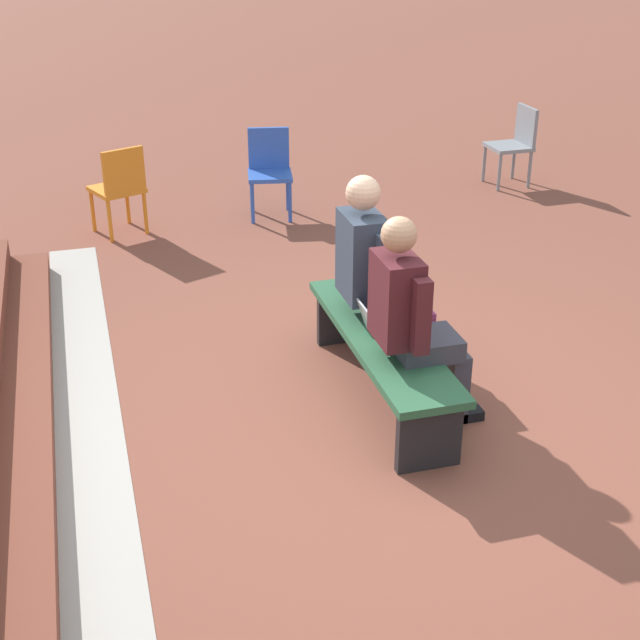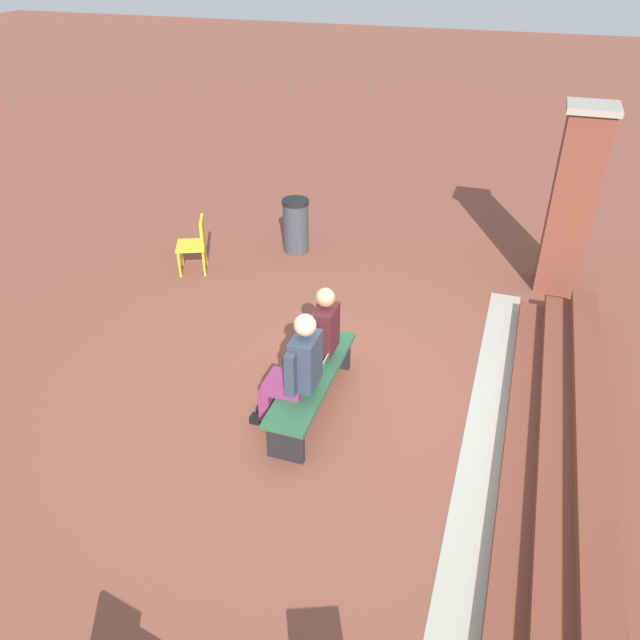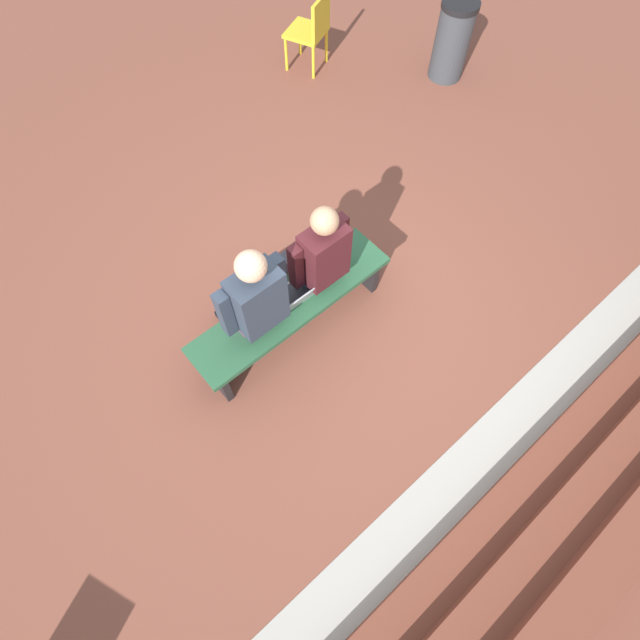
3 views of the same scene
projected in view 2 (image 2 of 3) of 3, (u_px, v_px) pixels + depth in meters
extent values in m
plane|color=brown|center=(334.00, 391.00, 7.00)|extent=(60.00, 60.00, 0.00)
cube|color=#A8A399|center=(483.00, 444.00, 6.27)|extent=(6.35, 0.40, 0.01)
cube|color=brown|center=(552.00, 454.00, 6.06)|extent=(5.55, 0.90, 0.15)
cube|color=brown|center=(571.00, 446.00, 5.94)|extent=(5.55, 0.60, 0.15)
cube|color=brown|center=(592.00, 438.00, 5.82)|extent=(5.55, 0.30, 0.15)
cube|color=brown|center=(572.00, 205.00, 8.41)|extent=(0.56, 0.56, 2.48)
cube|color=gray|center=(594.00, 107.00, 7.72)|extent=(0.64, 0.64, 0.08)
cube|color=#285638|center=(312.00, 377.00, 6.53)|extent=(1.80, 0.44, 0.05)
cube|color=black|center=(335.00, 352.00, 7.29)|extent=(0.06, 0.37, 0.40)
cube|color=black|center=(286.00, 443.00, 6.01)|extent=(0.06, 0.37, 0.40)
cube|color=#383842|center=(307.00, 351.00, 6.78)|extent=(0.31, 0.37, 0.13)
cube|color=#383842|center=(295.00, 364.00, 7.05)|extent=(0.10, 0.11, 0.45)
cube|color=black|center=(290.00, 377.00, 7.16)|extent=(0.10, 0.22, 0.06)
cube|color=#383842|center=(289.00, 373.00, 6.91)|extent=(0.10, 0.11, 0.45)
cube|color=black|center=(285.00, 385.00, 7.03)|extent=(0.10, 0.22, 0.06)
cube|color=#47191E|center=(325.00, 329.00, 6.55)|extent=(0.35, 0.22, 0.52)
cube|color=navy|center=(315.00, 330.00, 6.60)|extent=(0.05, 0.01, 0.31)
cube|color=#47191E|center=(326.00, 319.00, 6.76)|extent=(0.08, 0.09, 0.44)
cube|color=#47191E|center=(313.00, 341.00, 6.40)|extent=(0.08, 0.09, 0.44)
sphere|color=tan|center=(325.00, 297.00, 6.35)|extent=(0.20, 0.20, 0.20)
cube|color=#7F2D5B|center=(286.00, 384.00, 6.28)|extent=(0.33, 0.39, 0.14)
cube|color=#7F2D5B|center=(272.00, 397.00, 6.56)|extent=(0.11, 0.12, 0.45)
cube|color=black|center=(268.00, 410.00, 6.67)|extent=(0.11, 0.24, 0.07)
cube|color=#7F2D5B|center=(266.00, 407.00, 6.42)|extent=(0.11, 0.12, 0.45)
cube|color=black|center=(261.00, 420.00, 6.53)|extent=(0.11, 0.24, 0.07)
cube|color=#2D3847|center=(306.00, 361.00, 6.04)|extent=(0.37, 0.24, 0.55)
cube|color=#2D3847|center=(307.00, 348.00, 6.26)|extent=(0.09, 0.10, 0.47)
cube|color=#2D3847|center=(290.00, 375.00, 5.88)|extent=(0.09, 0.10, 0.47)
sphere|color=#DBAD89|center=(305.00, 325.00, 5.82)|extent=(0.22, 0.22, 0.22)
cube|color=#9EA0A5|center=(310.00, 370.00, 6.56)|extent=(0.32, 0.22, 0.02)
cube|color=#2D2D33|center=(309.00, 369.00, 6.56)|extent=(0.29, 0.15, 0.00)
cube|color=#9EA0A5|center=(323.00, 365.00, 6.47)|extent=(0.32, 0.07, 0.19)
cube|color=#33519E|center=(322.00, 365.00, 6.47)|extent=(0.28, 0.06, 0.17)
cube|color=gold|center=(191.00, 245.00, 9.23)|extent=(0.55, 0.55, 0.04)
cube|color=gold|center=(202.00, 231.00, 9.12)|extent=(0.38, 0.20, 0.40)
cylinder|color=gold|center=(182.00, 254.00, 9.48)|extent=(0.04, 0.04, 0.40)
cylinder|color=gold|center=(179.00, 265.00, 9.18)|extent=(0.04, 0.04, 0.40)
cylinder|color=gold|center=(205.00, 253.00, 9.51)|extent=(0.04, 0.04, 0.40)
cylinder|color=gold|center=(204.00, 264.00, 9.21)|extent=(0.04, 0.04, 0.40)
cylinder|color=#383D42|center=(296.00, 227.00, 9.83)|extent=(0.40, 0.40, 0.80)
cylinder|color=black|center=(295.00, 202.00, 9.60)|extent=(0.42, 0.42, 0.06)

